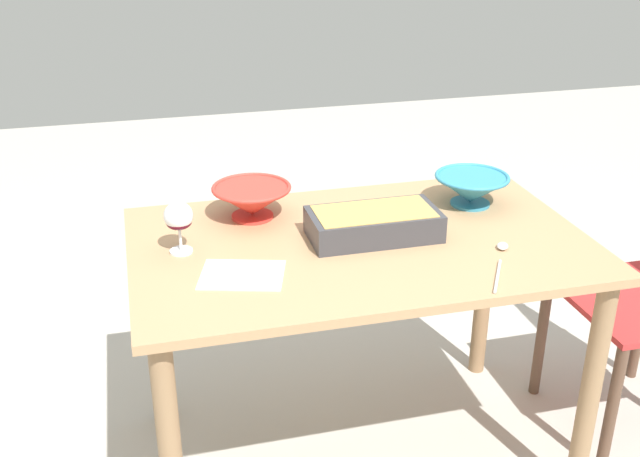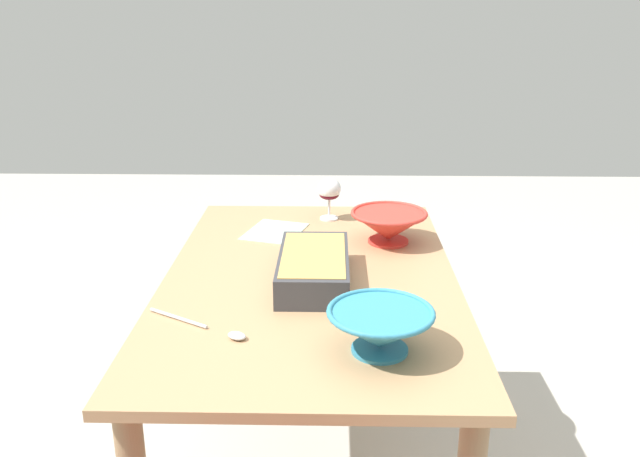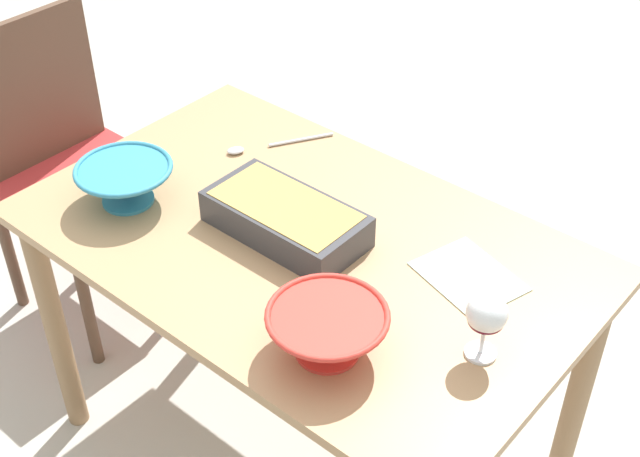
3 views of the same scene
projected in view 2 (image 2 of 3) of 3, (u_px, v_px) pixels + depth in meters
The scene contains 7 objects.
dining_table at pixel (311, 314), 1.82m from camera, with size 1.26×0.78×0.75m.
wine_glass at pixel (329, 191), 2.21m from camera, with size 0.08×0.08×0.14m.
casserole_dish at pixel (314, 266), 1.73m from camera, with size 0.36×0.18×0.08m.
mixing_bowl at pixel (380, 328), 1.38m from camera, with size 0.23×0.23×0.10m.
small_bowl at pixel (389, 225), 2.00m from camera, with size 0.23×0.23×0.10m.
serving_spoon at pixel (214, 329), 1.48m from camera, with size 0.16×0.25×0.01m.
napkin at pixel (275, 232), 2.11m from camera, with size 0.21×0.16×0.00m, color #B2CCB7.
Camera 2 is at (-1.64, -0.06, 1.45)m, focal length 37.07 mm.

